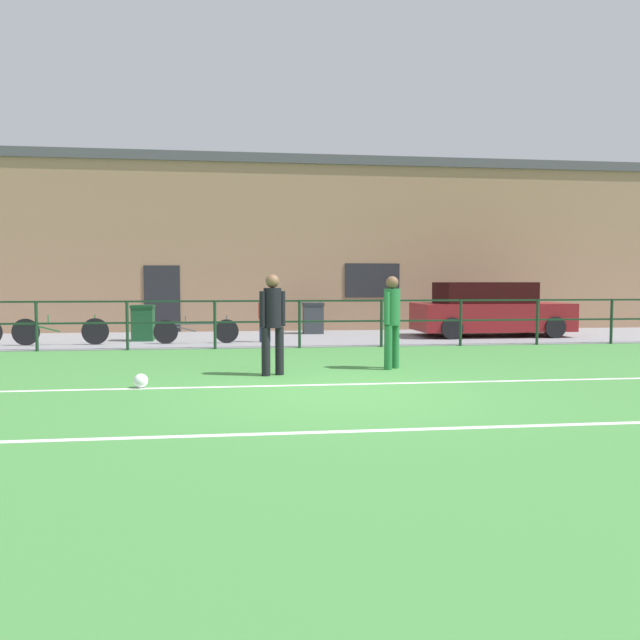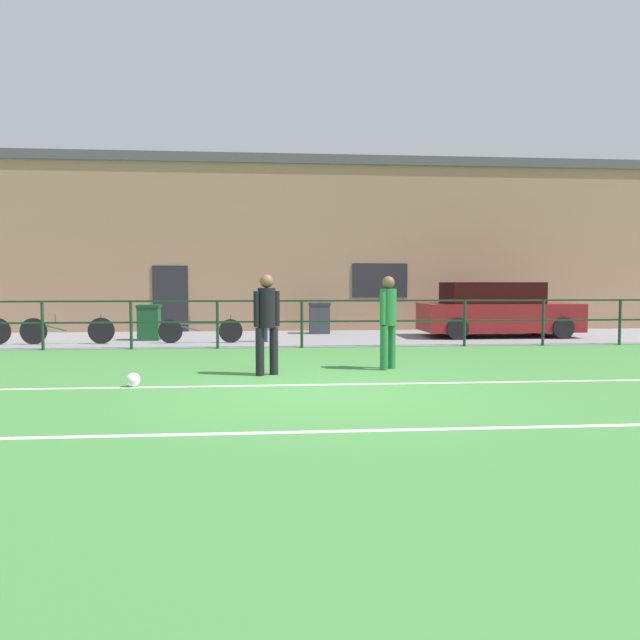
% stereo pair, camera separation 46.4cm
% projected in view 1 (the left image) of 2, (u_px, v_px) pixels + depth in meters
% --- Properties ---
extents(ground, '(60.00, 44.00, 0.04)m').
position_uv_depth(ground, '(338.00, 394.00, 8.63)').
color(ground, '#42843D').
extents(field_line_touchline, '(36.00, 0.11, 0.00)m').
position_uv_depth(field_line_touchline, '(331.00, 385.00, 9.28)').
color(field_line_touchline, white).
rests_on(field_line_touchline, ground).
extents(field_line_hash, '(36.00, 0.11, 0.00)m').
position_uv_depth(field_line_hash, '(370.00, 431.00, 6.38)').
color(field_line_hash, white).
rests_on(field_line_hash, ground).
extents(pavement_strip, '(48.00, 5.00, 0.02)m').
position_uv_depth(pavement_strip, '(292.00, 338.00, 17.05)').
color(pavement_strip, gray).
rests_on(pavement_strip, ground).
extents(perimeter_fence, '(36.07, 0.07, 1.15)m').
position_uv_depth(perimeter_fence, '(300.00, 317.00, 14.52)').
color(perimeter_fence, '#193823').
rests_on(perimeter_fence, ground).
extents(clubhouse_facade, '(28.00, 2.56, 5.64)m').
position_uv_depth(clubhouse_facade, '(283.00, 245.00, 20.54)').
color(clubhouse_facade, '#A37A5B').
rests_on(clubhouse_facade, ground).
extents(player_goalkeeper, '(0.44, 0.30, 1.70)m').
position_uv_depth(player_goalkeeper, '(273.00, 318.00, 10.18)').
color(player_goalkeeper, black).
rests_on(player_goalkeeper, ground).
extents(player_striker, '(0.35, 0.36, 1.68)m').
position_uv_depth(player_striker, '(392.00, 316.00, 10.95)').
color(player_striker, '#237038').
rests_on(player_striker, ground).
extents(soccer_ball_match, '(0.21, 0.21, 0.21)m').
position_uv_depth(soccer_ball_match, '(141.00, 381.00, 8.99)').
color(soccer_ball_match, white).
rests_on(soccer_ball_match, ground).
extents(spectator_child, '(0.33, 0.22, 1.23)m').
position_uv_depth(spectator_child, '(265.00, 315.00, 15.76)').
color(spectator_child, '#232D4C').
rests_on(spectator_child, pavement_strip).
extents(parked_car_red, '(4.38, 1.93, 1.56)m').
position_uv_depth(parked_car_red, '(489.00, 310.00, 17.60)').
color(parked_car_red, maroon).
rests_on(parked_car_red, pavement_strip).
extents(bicycle_parked_1, '(2.31, 0.04, 0.76)m').
position_uv_depth(bicycle_parked_1, '(60.00, 331.00, 15.02)').
color(bicycle_parked_1, black).
rests_on(bicycle_parked_1, pavement_strip).
extents(bicycle_parked_2, '(2.13, 0.04, 0.71)m').
position_uv_depth(bicycle_parked_2, '(196.00, 331.00, 15.43)').
color(bicycle_parked_2, black).
rests_on(bicycle_parked_2, pavement_strip).
extents(trash_bin_0, '(0.59, 0.50, 0.95)m').
position_uv_depth(trash_bin_0, '(143.00, 323.00, 16.13)').
color(trash_bin_0, '#194C28').
rests_on(trash_bin_0, pavement_strip).
extents(trash_bin_1, '(0.63, 0.54, 0.94)m').
position_uv_depth(trash_bin_1, '(313.00, 318.00, 18.44)').
color(trash_bin_1, '#33383D').
rests_on(trash_bin_1, pavement_strip).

